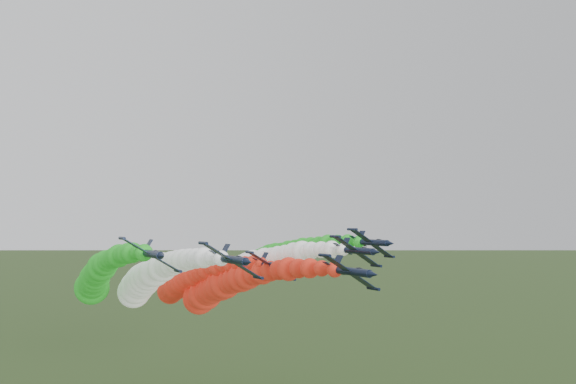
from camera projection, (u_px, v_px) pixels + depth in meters
name	position (u px, v px, depth m)	size (l,w,h in m)	color
jet_lead	(220.00, 288.00, 125.10)	(14.43, 81.85, 19.19)	black
jet_inner_left	(146.00, 281.00, 124.02)	(14.33, 81.75, 19.10)	black
jet_inner_right	(236.00, 273.00, 139.46)	(14.64, 82.06, 19.41)	black
jet_outer_left	(97.00, 277.00, 129.42)	(14.68, 82.10, 19.45)	black
jet_outer_right	(252.00, 266.00, 147.67)	(14.02, 81.44, 18.79)	black
jet_trail	(185.00, 281.00, 144.59)	(14.03, 81.45, 18.80)	black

